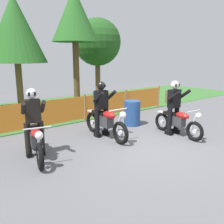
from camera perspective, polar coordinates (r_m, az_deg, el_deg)
ground at (r=6.95m, az=9.07°, el=-7.94°), size 24.00×24.00×0.02m
grass_verge at (r=11.87m, az=-13.42°, el=0.69°), size 24.00×5.61×0.01m
barrier_fence at (r=9.33m, az=-6.26°, el=1.06°), size 8.29×0.08×1.05m
tree_near_left at (r=11.86m, az=-21.45°, el=17.36°), size 2.58×2.58×5.00m
tree_near_right at (r=11.75m, az=-8.61°, el=20.94°), size 2.06×2.06×5.32m
tree_rightmost at (r=14.06m, az=-3.38°, el=15.68°), size 2.56×2.56×4.43m
motorcycle_lead at (r=6.23m, az=-17.14°, el=-6.31°), size 0.75×1.95×0.94m
motorcycle_trailing at (r=7.93m, az=14.92°, el=-2.22°), size 0.56×1.89×0.90m
motorcycle_third at (r=7.44m, az=-1.46°, el=-2.38°), size 0.62×2.10×0.99m
rider_lead at (r=6.28m, az=-17.64°, el=-1.78°), size 0.65×0.66×1.69m
rider_trailing at (r=7.94m, az=14.00°, el=1.69°), size 0.57×0.70×1.69m
rider_third at (r=7.51m, az=-2.51°, el=1.44°), size 0.55×0.68×1.69m
spare_drum at (r=8.84m, az=4.65°, el=-0.23°), size 0.58×0.58×0.88m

